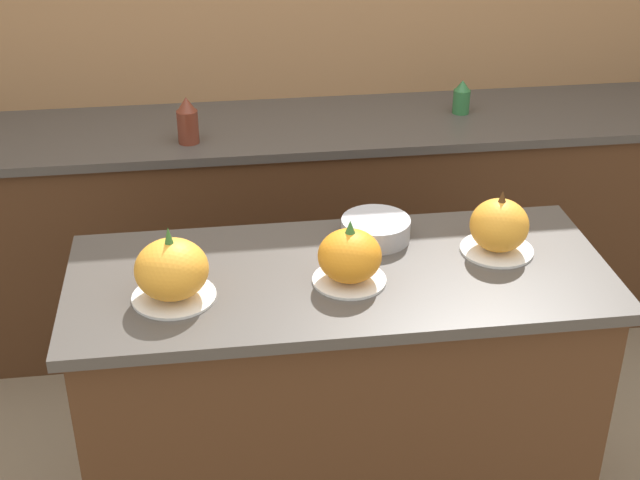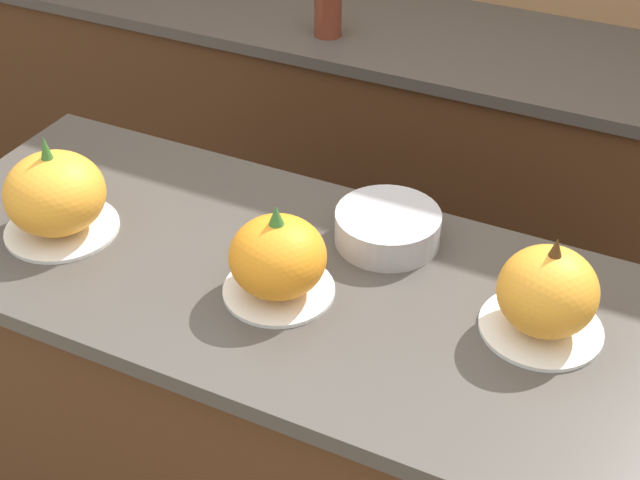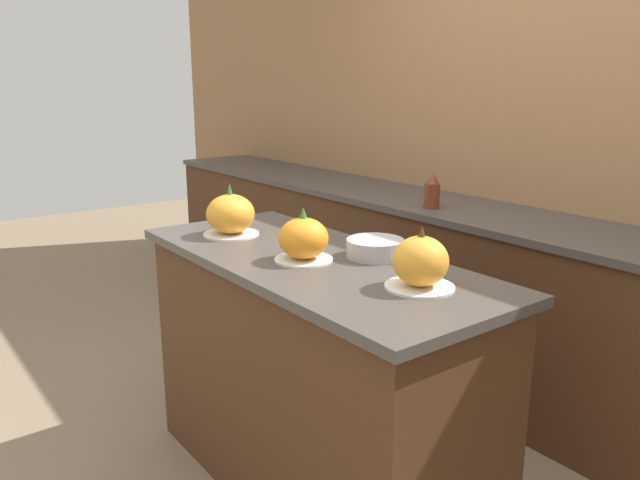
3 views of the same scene
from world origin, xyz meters
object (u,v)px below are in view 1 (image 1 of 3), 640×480
pumpkin_cake_center (350,257)px  bottle_tall (187,121)px  mixing_bowl (376,229)px  pumpkin_cake_right (499,227)px  pumpkin_cake_left (172,271)px  bottle_short (462,97)px

pumpkin_cake_center → bottle_tall: 1.19m
mixing_bowl → pumpkin_cake_right: bearing=-19.8°
bottle_tall → pumpkin_cake_right: bearing=-48.4°
pumpkin_cake_left → pumpkin_cake_center: (0.48, 0.02, -0.01)m
pumpkin_cake_left → pumpkin_cake_right: pumpkin_cake_left is taller
pumpkin_cake_right → bottle_short: bearing=79.3°
bottle_tall → bottle_short: size_ratio=1.30×
pumpkin_cake_center → pumpkin_cake_right: 0.47m
pumpkin_cake_left → bottle_short: bearing=48.4°
pumpkin_cake_center → bottle_short: size_ratio=1.48×
bottle_short → mixing_bowl: size_ratio=0.67×
pumpkin_cake_right → bottle_short: 1.19m
pumpkin_cake_left → bottle_tall: 1.13m
pumpkin_cake_center → mixing_bowl: bearing=62.9°
bottle_tall → bottle_short: 1.12m
bottle_tall → mixing_bowl: (0.55, -0.88, -0.04)m
pumpkin_cake_left → bottle_short: (1.16, 1.30, -0.04)m
mixing_bowl → bottle_tall: bearing=122.0°
mixing_bowl → pumpkin_cake_left: bearing=-157.2°
pumpkin_cake_left → pumpkin_cake_right: size_ratio=1.06×
pumpkin_cake_center → pumpkin_cake_right: size_ratio=0.96×
bottle_short → bottle_tall: bearing=-171.4°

